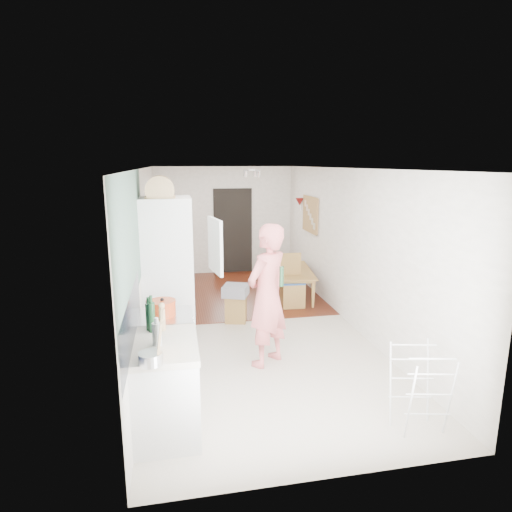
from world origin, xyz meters
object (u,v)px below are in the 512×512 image
object	(u,v)px
person	(267,283)
stool	(236,308)
dining_chair	(292,281)
dining_table	(290,285)
drying_rack	(420,390)

from	to	relation	value
person	stool	xyz separation A→B (m)	(-0.17, 1.59, -0.87)
person	dining_chair	size ratio (longest dim) A/B	2.28
dining_chair	stool	size ratio (longest dim) A/B	2.17
stool	person	bearing A→B (deg)	-83.72
dining_table	stool	world-z (taller)	dining_table
person	drying_rack	size ratio (longest dim) A/B	2.58
stool	dining_table	bearing A→B (deg)	41.77
dining_table	person	bearing A→B (deg)	166.44
drying_rack	dining_chair	bearing A→B (deg)	105.34
person	drying_rack	bearing A→B (deg)	84.56
person	dining_table	distance (m)	3.01
person	stool	bearing A→B (deg)	-123.46
stool	drying_rack	xyz separation A→B (m)	(1.32, -3.27, 0.20)
dining_chair	person	bearing A→B (deg)	-110.97
person	drying_rack	xyz separation A→B (m)	(1.15, -1.68, -0.67)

